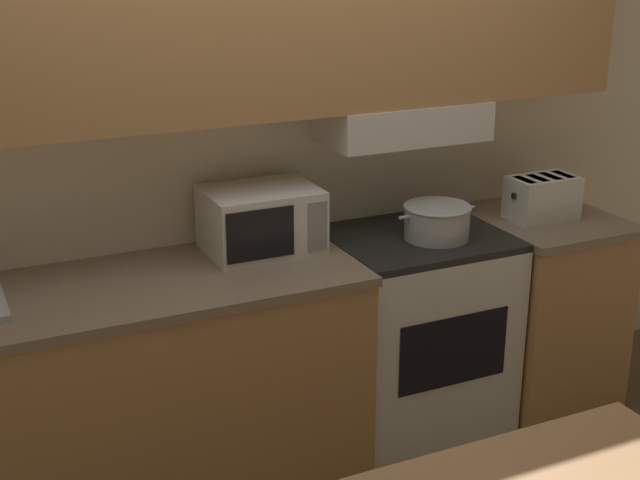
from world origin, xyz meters
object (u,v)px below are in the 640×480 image
at_px(stove_range, 414,332).
at_px(microwave, 261,220).
at_px(toaster, 542,198).
at_px(cooking_pot, 437,221).

relative_size(stove_range, microwave, 2.05).
bearing_deg(toaster, microwave, 173.17).
relative_size(stove_range, cooking_pot, 2.49).
bearing_deg(cooking_pot, toaster, 2.54).
distance_m(microwave, toaster, 1.26).
height_order(cooking_pot, toaster, toaster).
bearing_deg(toaster, stove_range, 176.28).
bearing_deg(microwave, toaster, -6.83).
height_order(microwave, toaster, microwave).
distance_m(cooking_pot, toaster, 0.55).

